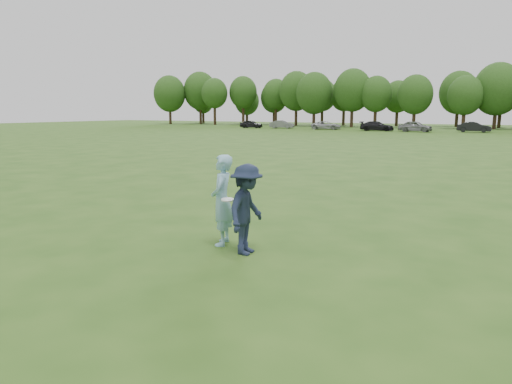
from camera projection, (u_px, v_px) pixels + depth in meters
ground at (278, 251)px, 9.78m from camera, size 200.00×200.00×0.00m
thrower at (222, 200)px, 10.11m from camera, size 0.72×0.86×2.03m
defender at (247, 209)px, 9.46m from camera, size 0.80×1.28×1.90m
car_a at (251, 124)px, 77.90m from camera, size 4.02×1.90×1.33m
car_b at (282, 124)px, 76.09m from camera, size 4.16×1.91×1.32m
car_c at (326, 125)px, 71.64m from camera, size 4.93×2.78×1.30m
car_d at (377, 126)px, 66.87m from camera, size 4.94×2.19×1.41m
car_e at (415, 126)px, 63.79m from camera, size 4.69×2.22×1.55m
car_f at (474, 127)px, 62.54m from camera, size 4.39×1.64×1.43m
disc_in_play at (227, 200)px, 9.80m from camera, size 0.31×0.30×0.07m
treeline at (497, 90)px, 74.07m from camera, size 130.35×18.39×11.74m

